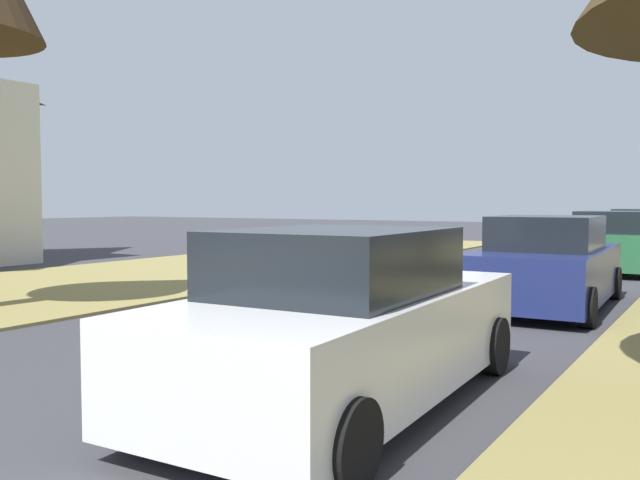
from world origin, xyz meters
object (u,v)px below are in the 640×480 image
(parked_sedan_white, at_px, (346,324))
(parked_sedan_navy, at_px, (548,266))
(parked_sedan_green, at_px, (612,244))
(parked_sedan_silver, at_px, (640,234))

(parked_sedan_white, bearing_deg, parked_sedan_navy, 87.85)
(parked_sedan_green, relative_size, parked_sedan_silver, 1.00)
(parked_sedan_navy, bearing_deg, parked_sedan_white, -92.15)
(parked_sedan_navy, height_order, parked_sedan_silver, same)
(parked_sedan_navy, relative_size, parked_sedan_green, 1.00)
(parked_sedan_white, xyz_separation_m, parked_sedan_silver, (0.19, 19.86, 0.00))
(parked_sedan_navy, bearing_deg, parked_sedan_silver, 90.26)
(parked_sedan_white, xyz_separation_m, parked_sedan_green, (0.21, 13.68, 0.00))
(parked_sedan_white, relative_size, parked_sedan_navy, 1.00)
(parked_sedan_white, distance_m, parked_sedan_silver, 19.86)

